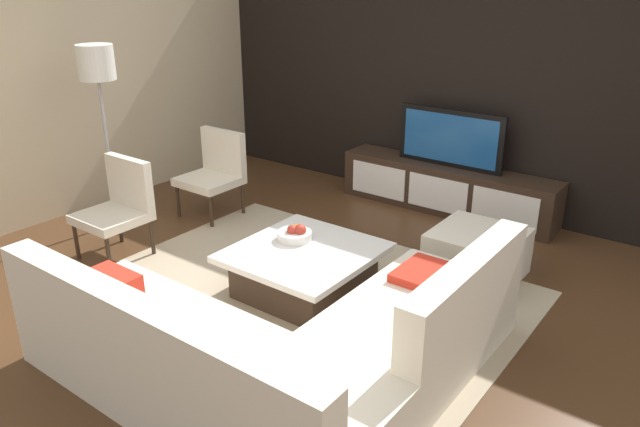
# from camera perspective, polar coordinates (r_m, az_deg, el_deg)

# --- Properties ---
(ground_plane) EXTENTS (14.00, 14.00, 0.00)m
(ground_plane) POSITION_cam_1_polar(r_m,az_deg,el_deg) (4.77, -1.23, -8.26)
(ground_plane) COLOR #4C301C
(feature_wall_back) EXTENTS (6.40, 0.12, 2.80)m
(feature_wall_back) POSITION_cam_1_polar(r_m,az_deg,el_deg) (6.54, 13.77, 12.56)
(feature_wall_back) COLOR black
(feature_wall_back) RESTS_ON ground
(side_wall_left) EXTENTS (0.12, 5.20, 2.80)m
(side_wall_left) POSITION_cam_1_polar(r_m,az_deg,el_deg) (6.78, -22.53, 11.86)
(side_wall_left) COLOR beige
(side_wall_left) RESTS_ON ground
(area_rug) EXTENTS (3.31, 2.64, 0.01)m
(area_rug) POSITION_cam_1_polar(r_m,az_deg,el_deg) (4.82, -2.18, -7.84)
(area_rug) COLOR tan
(area_rug) RESTS_ON ground
(media_console) EXTENTS (2.33, 0.43, 0.50)m
(media_console) POSITION_cam_1_polar(r_m,az_deg,el_deg) (6.55, 11.79, 2.32)
(media_console) COLOR #332319
(media_console) RESTS_ON ground
(television) EXTENTS (1.14, 0.06, 0.59)m
(television) POSITION_cam_1_polar(r_m,az_deg,el_deg) (6.39, 12.17, 6.93)
(television) COLOR black
(television) RESTS_ON media_console
(sectional_couch) EXTENTS (2.46, 2.30, 0.82)m
(sectional_couch) POSITION_cam_1_polar(r_m,az_deg,el_deg) (3.75, -3.62, -12.52)
(sectional_couch) COLOR beige
(sectional_couch) RESTS_ON ground
(coffee_table) EXTENTS (1.03, 1.08, 0.38)m
(coffee_table) POSITION_cam_1_polar(r_m,az_deg,el_deg) (4.80, -1.46, -5.34)
(coffee_table) COLOR #332319
(coffee_table) RESTS_ON ground
(accent_chair_near) EXTENTS (0.55, 0.53, 0.87)m
(accent_chair_near) POSITION_cam_1_polar(r_m,az_deg,el_deg) (5.64, -18.32, 0.97)
(accent_chair_near) COLOR #332319
(accent_chair_near) RESTS_ON ground
(floor_lamp) EXTENTS (0.33, 0.33, 1.77)m
(floor_lamp) POSITION_cam_1_polar(r_m,az_deg,el_deg) (6.11, -20.19, 12.24)
(floor_lamp) COLOR #A5A5AA
(floor_lamp) RESTS_ON ground
(ottoman) EXTENTS (0.70, 0.70, 0.40)m
(ottoman) POSITION_cam_1_polar(r_m,az_deg,el_deg) (5.23, 14.53, -3.69)
(ottoman) COLOR beige
(ottoman) RESTS_ON ground
(fruit_bowl) EXTENTS (0.28, 0.28, 0.14)m
(fruit_bowl) POSITION_cam_1_polar(r_m,az_deg,el_deg) (4.87, -2.36, -1.92)
(fruit_bowl) COLOR silver
(fruit_bowl) RESTS_ON coffee_table
(accent_chair_far) EXTENTS (0.57, 0.53, 0.87)m
(accent_chair_far) POSITION_cam_1_polar(r_m,az_deg,el_deg) (6.38, -9.80, 4.20)
(accent_chair_far) COLOR #332319
(accent_chair_far) RESTS_ON ground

